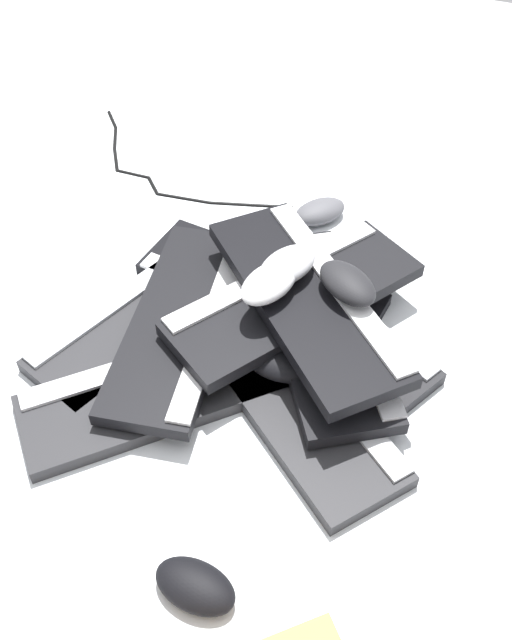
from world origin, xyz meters
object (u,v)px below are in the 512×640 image
Objects in this scene: keyboard_8 at (182,320)px; mouse_1 at (287,265)px; mouse_0 at (347,283)px; keyboard_3 at (317,324)px; mouse_4 at (281,365)px; keyboard_4 at (260,285)px; mouse_5 at (320,212)px; keyboard_6 at (294,297)px; mouse_2 at (195,586)px; keyboard_1 at (162,391)px; keyboard_0 at (149,314)px; keyboard_7 at (306,298)px; keyboard_2 at (292,395)px; mouse_3 at (269,283)px; keyboard_5 at (322,326)px.

mouse_1 reaches higher than keyboard_8.
keyboard_8 is at bearing 53.21° from mouse_0.
mouse_1 is at bearing 11.81° from keyboard_3.
mouse_4 is at bearing 96.76° from mouse_0.
keyboard_4 is 0.24m from mouse_5.
keyboard_3 is 1.00× the size of keyboard_8.
keyboard_3 is 4.17× the size of mouse_5.
mouse_2 is at bearing 94.14° from keyboard_6.
keyboard_8 reaches higher than keyboard_1.
keyboard_0 is 4.22× the size of mouse_2.
mouse_2 is (-0.12, 0.54, 0.01)m from keyboard_4.
mouse_5 is (-0.10, -0.51, 0.01)m from keyboard_1.
keyboard_6 is 1.08× the size of keyboard_7.
keyboard_4 is (0.13, -0.21, 0.00)m from keyboard_2.
mouse_1 is 1.00× the size of mouse_3.
keyboard_8 is at bearing 18.92° from keyboard_7.
keyboard_3 is at bearing 150.74° from mouse_3.
mouse_4 is (-0.19, 0.04, 0.01)m from keyboard_8.
keyboard_6 reaches higher than mouse_4.
keyboard_7 is 0.91× the size of keyboard_8.
mouse_1 is (0.01, -0.00, 0.07)m from keyboard_6.
mouse_0 reaches higher than mouse_5.
keyboard_2 is at bearing 164.55° from keyboard_8.
mouse_0 is 1.00× the size of mouse_5.
keyboard_3 is 0.14m from mouse_1.
mouse_2 is at bearing 89.45° from mouse_4.
keyboard_7 is at bearing -128.21° from mouse_5.
keyboard_4 is 0.17m from keyboard_5.
keyboard_2 is at bearing 108.52° from keyboard_6.
keyboard_2 is at bearing 164.95° from keyboard_0.
keyboard_1 is at bearing 18.52° from keyboard_2.
mouse_0 is at bearing -120.59° from mouse_4.
keyboard_7 is (0.02, -0.12, 0.09)m from keyboard_2.
keyboard_1 is 0.28m from keyboard_5.
mouse_1 reaches higher than keyboard_3.
mouse_1 is at bearing -121.31° from keyboard_1.
keyboard_4 is at bearing -37.97° from keyboard_6.
mouse_5 is (-0.12, -0.39, -0.02)m from keyboard_8.
mouse_5 is at bearing -31.75° from mouse_0.
keyboard_8 is (0.20, 0.10, 0.03)m from keyboard_3.
keyboard_7 is (-0.17, -0.19, 0.09)m from keyboard_1.
keyboard_4 is 4.14× the size of mouse_2.
keyboard_4 is 1.01× the size of keyboard_5.
mouse_3 is at bearing -52.47° from keyboard_2.
keyboard_4 is 0.12m from keyboard_6.
keyboard_3 is 0.07m from keyboard_6.
keyboard_2 is 0.46m from mouse_5.
keyboard_1 is at bearing -7.69° from mouse_1.
keyboard_7 reaches higher than mouse_5.
mouse_3 reaches higher than keyboard_7.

